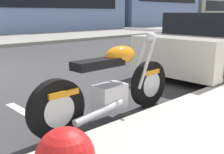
{
  "coord_description": "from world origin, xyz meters",
  "views": [
    {
      "loc": [
        -1.52,
        -6.32,
        1.33
      ],
      "look_at": [
        0.85,
        -3.81,
        0.51
      ],
      "focal_mm": 43.37,
      "sensor_mm": 36.0,
      "label": 1
    }
  ],
  "objects": [
    {
      "name": "parked_motorcycle",
      "position": [
        0.7,
        -3.96,
        0.44
      ],
      "size": [
        2.21,
        0.62,
        1.13
      ],
      "rotation": [
        0.0,
        0.0,
        0.01
      ],
      "color": "black",
      "rests_on": "ground"
    },
    {
      "name": "sidewalk_far_curb",
      "position": [
        12.0,
        6.68,
        0.07
      ],
      "size": [
        120.0,
        5.0,
        0.14
      ],
      "primitive_type": "cube",
      "color": "gray",
      "rests_on": "ground"
    },
    {
      "name": "parked_car_at_intersection",
      "position": [
        4.56,
        -3.44,
        0.63
      ],
      "size": [
        4.03,
        1.89,
        1.33
      ],
      "rotation": [
        0.0,
        0.0,
        0.01
      ],
      "color": "beige",
      "rests_on": "ground"
    },
    {
      "name": "parking_stall_stripe",
      "position": [
        0.0,
        -3.58,
        0.0
      ],
      "size": [
        0.12,
        2.2,
        0.01
      ],
      "primitive_type": "cube",
      "color": "silver",
      "rests_on": "ground"
    }
  ]
}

